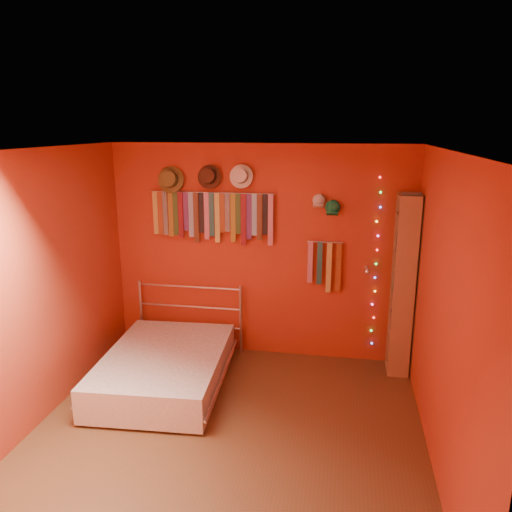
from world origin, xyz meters
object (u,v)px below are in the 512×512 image
Objects in this scene: tie_rack at (212,214)px; bed at (165,368)px; bookshelf at (407,285)px; reading_lamp at (367,271)px.

tie_rack is 0.80× the size of bed.
bed is at bearing -107.51° from tie_rack.
bed is (-0.30, -0.94, -1.49)m from tie_rack.
bed is at bearing -162.61° from bookshelf.
tie_rack reaches higher than reading_lamp.
reading_lamp is (1.77, -0.15, -0.54)m from tie_rack.
bed is (-2.07, -0.78, -0.95)m from reading_lamp.
reading_lamp is 0.16× the size of bed.
reading_lamp is 0.14× the size of bookshelf.
tie_rack is 1.86m from reading_lamp.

